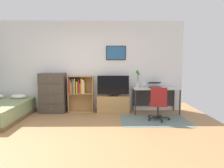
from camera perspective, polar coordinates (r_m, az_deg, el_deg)
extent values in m
plane|color=#A87A4C|center=(4.35, -12.21, -14.15)|extent=(7.20, 7.20, 0.00)
cube|color=white|center=(6.49, -8.22, 4.72)|extent=(6.12, 0.06, 2.70)
cube|color=black|center=(6.39, 1.06, 8.38)|extent=(0.59, 0.02, 0.42)
cube|color=#285B93|center=(6.38, 1.07, 8.38)|extent=(0.55, 0.01, 0.38)
cube|color=slate|center=(5.57, 11.32, -9.57)|extent=(1.70, 1.20, 0.01)
ellipsoid|color=white|center=(6.72, -23.91, -3.08)|extent=(0.44, 0.28, 0.14)
cube|color=#4C4238|center=(6.44, -15.66, -2.31)|extent=(0.74, 0.42, 1.16)
cube|color=#493F35|center=(6.31, -16.05, -6.47)|extent=(0.70, 0.01, 0.27)
sphere|color=#A59E8C|center=(6.30, -16.09, -6.50)|extent=(0.03, 0.03, 0.03)
cube|color=#493F35|center=(6.26, -16.13, -3.90)|extent=(0.70, 0.01, 0.27)
sphere|color=#A59E8C|center=(6.24, -16.17, -3.92)|extent=(0.03, 0.03, 0.03)
cube|color=#493F35|center=(6.22, -16.21, -1.28)|extent=(0.70, 0.01, 0.27)
sphere|color=#A59E8C|center=(6.20, -16.24, -1.30)|extent=(0.03, 0.03, 0.03)
cube|color=#493F35|center=(6.19, -16.28, 1.36)|extent=(0.70, 0.01, 0.27)
sphere|color=#A59E8C|center=(6.17, -16.32, 1.35)|extent=(0.03, 0.03, 0.03)
cube|color=tan|center=(6.41, -11.52, -2.66)|extent=(0.02, 0.30, 1.07)
cube|color=tan|center=(6.31, -5.13, -2.69)|extent=(0.02, 0.30, 1.07)
cube|color=tan|center=(6.45, -8.27, -7.32)|extent=(0.73, 0.30, 0.02)
cube|color=tan|center=(6.34, -8.35, -2.49)|extent=(0.70, 0.30, 0.02)
cube|color=tan|center=(6.29, -8.42, 2.08)|extent=(0.70, 0.30, 0.02)
cube|color=tan|center=(6.49, -8.18, -2.49)|extent=(0.73, 0.01, 1.07)
cube|color=red|center=(6.34, -11.29, -0.48)|extent=(0.03, 0.23, 0.43)
cube|color=orange|center=(6.34, -10.99, -0.64)|extent=(0.02, 0.23, 0.40)
cube|color=gold|center=(6.32, -10.82, -1.03)|extent=(0.02, 0.19, 0.32)
cube|color=#1E519E|center=(6.30, -10.52, -0.52)|extent=(0.04, 0.19, 0.43)
cube|color=orange|center=(6.31, -10.17, -0.72)|extent=(0.02, 0.20, 0.38)
cube|color=gold|center=(6.30, -9.96, -0.47)|extent=(0.02, 0.20, 0.44)
cube|color=black|center=(6.29, -9.72, -0.51)|extent=(0.02, 0.18, 0.43)
cube|color=gold|center=(6.29, -9.39, -0.91)|extent=(0.04, 0.19, 0.35)
cube|color=black|center=(6.29, -9.09, -0.44)|extent=(0.02, 0.20, 0.45)
cube|color=red|center=(6.30, -8.84, -0.57)|extent=(0.02, 0.22, 0.42)
cube|color=red|center=(6.28, -8.52, -1.14)|extent=(0.04, 0.18, 0.29)
cube|color=gold|center=(6.28, -8.13, -0.53)|extent=(0.04, 0.21, 0.43)
cube|color=white|center=(6.27, -7.73, -0.67)|extent=(0.04, 0.20, 0.40)
cube|color=gold|center=(6.27, -7.42, -1.01)|extent=(0.02, 0.20, 0.32)
cube|color=tan|center=(6.30, 0.31, -5.41)|extent=(0.94, 0.40, 0.48)
cube|color=tan|center=(6.10, 0.34, -5.79)|extent=(0.94, 0.01, 0.02)
cube|color=black|center=(6.23, 0.31, -3.17)|extent=(0.28, 0.16, 0.02)
cube|color=black|center=(6.23, 0.31, -2.86)|extent=(0.06, 0.04, 0.05)
cube|color=black|center=(6.19, 0.31, -0.25)|extent=(0.93, 0.02, 0.55)
cube|color=black|center=(6.18, 0.32, -0.26)|extent=(0.90, 0.01, 0.52)
cube|color=silver|center=(6.25, 11.70, -1.14)|extent=(1.31, 0.62, 0.03)
cube|color=#2D2D30|center=(5.93, 6.29, -5.05)|extent=(0.03, 0.03, 0.71)
cube|color=#2D2D30|center=(6.21, 17.84, -4.81)|extent=(0.03, 0.03, 0.71)
cube|color=#2D2D30|center=(6.48, 5.68, -4.10)|extent=(0.03, 0.03, 0.71)
cube|color=#2D2D30|center=(6.74, 16.32, -3.93)|extent=(0.03, 0.03, 0.71)
cube|color=#2D2D30|center=(6.59, 11.08, -3.70)|extent=(1.25, 0.02, 0.50)
cylinder|color=#232326|center=(5.68, 15.11, -9.14)|extent=(0.05, 0.05, 0.05)
cube|color=#232326|center=(5.66, 13.69, -8.74)|extent=(0.28, 0.08, 0.02)
cylinder|color=#232326|center=(5.92, 12.98, -8.46)|extent=(0.05, 0.05, 0.05)
cube|color=#232326|center=(5.78, 12.63, -8.40)|extent=(0.16, 0.26, 0.02)
cylinder|color=#232326|center=(5.81, 9.92, -8.67)|extent=(0.05, 0.05, 0.05)
cube|color=#232326|center=(5.73, 11.08, -8.51)|extent=(0.21, 0.22, 0.02)
cylinder|color=#232326|center=(5.50, 9.93, -9.53)|extent=(0.05, 0.05, 0.05)
cube|color=#232326|center=(5.57, 11.12, -8.93)|extent=(0.27, 0.15, 0.02)
cylinder|color=#232326|center=(5.41, 13.30, -9.86)|extent=(0.05, 0.05, 0.05)
cube|color=#232326|center=(5.52, 12.77, -9.08)|extent=(0.07, 0.28, 0.02)
cylinder|color=#232326|center=(5.61, 12.30, -7.10)|extent=(0.04, 0.04, 0.30)
cube|color=maroon|center=(5.58, 12.33, -5.45)|extent=(0.51, 0.51, 0.03)
cube|color=maroon|center=(5.34, 12.49, -3.34)|extent=(0.40, 0.11, 0.45)
cube|color=black|center=(6.27, 11.64, -0.92)|extent=(0.37, 0.26, 0.01)
cube|color=black|center=(6.27, 11.66, -0.86)|extent=(0.35, 0.24, 0.00)
cube|color=black|center=(6.41, 11.33, 0.31)|extent=(0.37, 0.24, 0.07)
cube|color=black|center=(6.40, 11.34, 0.32)|extent=(0.35, 0.22, 0.06)
ellipsoid|color=silver|center=(6.29, 14.06, -0.87)|extent=(0.06, 0.10, 0.03)
cylinder|color=silver|center=(6.34, 6.89, -0.09)|extent=(0.09, 0.09, 0.16)
cylinder|color=#3D8438|center=(6.33, 7.08, 1.20)|extent=(0.01, 0.01, 0.35)
sphere|color=#308B2C|center=(6.32, 7.10, 2.78)|extent=(0.07, 0.07, 0.07)
cylinder|color=#3D8438|center=(6.33, 6.83, 1.50)|extent=(0.01, 0.01, 0.42)
sphere|color=#308B2C|center=(6.32, 6.85, 3.38)|extent=(0.07, 0.07, 0.07)
cylinder|color=#3D8438|center=(6.30, 6.84, 1.34)|extent=(0.01, 0.01, 0.39)
sphere|color=#308B2C|center=(6.29, 6.86, 3.09)|extent=(0.07, 0.07, 0.07)
cylinder|color=silver|center=(6.11, 8.71, -1.08)|extent=(0.06, 0.06, 0.01)
cylinder|color=silver|center=(6.10, 8.71, -0.59)|extent=(0.01, 0.01, 0.10)
cone|color=silver|center=(6.09, 8.73, 0.23)|extent=(0.07, 0.07, 0.07)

